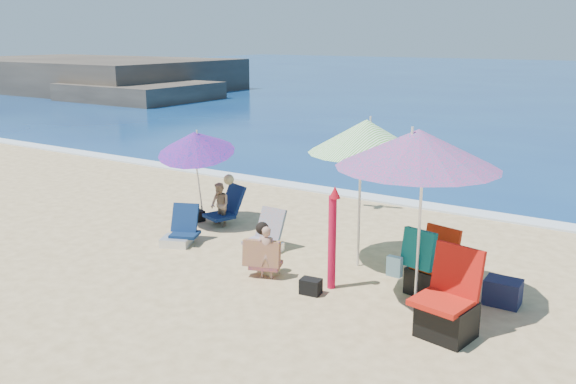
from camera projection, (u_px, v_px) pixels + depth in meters
The scene contains 18 objects.
ground at pixel (267, 288), 8.34m from camera, with size 120.00×120.00×0.00m.
foam at pixel (409, 203), 12.48m from camera, with size 120.00×0.50×0.04m.
headland at pixel (90, 80), 38.56m from camera, with size 20.50×11.50×2.60m.
umbrella_turquoise at pixel (418, 149), 7.36m from camera, with size 2.63×2.63×2.30m.
umbrella_striped at pixel (366, 136), 8.73m from camera, with size 2.06×2.06×2.23m.
umbrella_blue at pixel (195, 142), 10.71m from camera, with size 1.79×1.82×1.87m.
furled_umbrella at pixel (333, 233), 8.15m from camera, with size 0.16×0.15×1.44m.
chair_navy at pixel (180, 234), 10.08m from camera, with size 0.64×0.76×0.63m.
chair_rainbow at pixel (265, 241), 9.73m from camera, with size 0.54×0.60×0.66m.
camp_chair_left at pixel (447, 311), 6.94m from camera, with size 0.72×0.74×1.04m.
camp_chair_right at pixel (427, 270), 8.07m from camera, with size 0.83×0.69×0.94m.
person_center at pixel (264, 252), 8.63m from camera, with size 0.56×0.53×0.78m.
person_left at pixel (222, 204), 11.01m from camera, with size 0.64×0.84×0.89m.
bag_black_a at pixel (197, 215), 11.35m from camera, with size 0.32×0.28×0.20m.
bag_tan at pixel (269, 266), 8.82m from camera, with size 0.30×0.24×0.22m.
bag_navy_b at pixel (503, 292), 7.80m from camera, with size 0.45×0.34×0.33m.
bag_black_b at pixel (311, 286), 8.13m from camera, with size 0.29×0.22×0.21m.
orange_item at pixel (434, 325), 7.23m from camera, with size 0.23×0.14×0.03m.
Camera 1 is at (4.43, -6.36, 3.35)m, focal length 38.06 mm.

